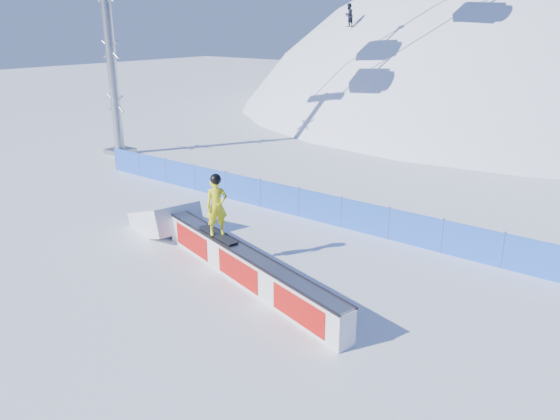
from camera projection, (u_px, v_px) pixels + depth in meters
The scene contains 6 objects.
ground at pixel (202, 244), 19.35m from camera, with size 160.00×160.00×0.00m, color white.
snow_hill at pixel (501, 281), 56.61m from camera, with size 64.00×64.00×64.00m.
safety_fence at pixel (279, 198), 22.52m from camera, with size 22.05×0.05×1.30m.
rail_box at pixel (246, 268), 16.30m from camera, with size 8.69×2.97×1.06m.
snow_ramp at pixel (166, 230), 20.66m from camera, with size 2.71×1.81×1.02m, color white, non-canonical shape.
snowboarder at pixel (217, 206), 17.00m from camera, with size 1.96×0.86×2.02m.
Camera 1 is at (13.16, -12.43, 7.48)m, focal length 35.00 mm.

